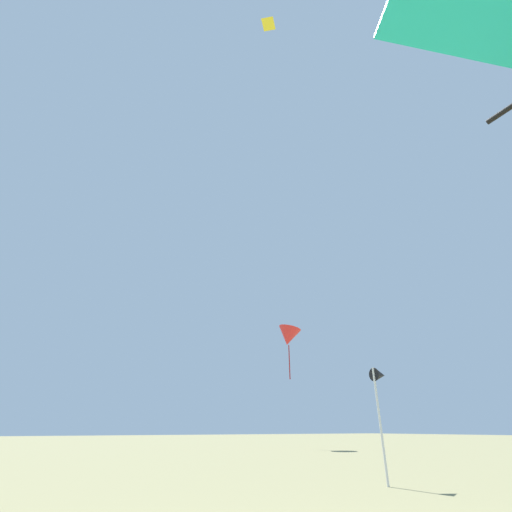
{
  "coord_description": "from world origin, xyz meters",
  "views": [
    {
      "loc": [
        -1.69,
        -0.47,
        0.86
      ],
      "look_at": [
        -0.11,
        2.31,
        2.36
      ],
      "focal_mm": 25.86,
      "sensor_mm": 36.0,
      "label": 1
    }
  ],
  "objects": [
    {
      "name": "distant_kite_red_high_right",
      "position": [
        9.89,
        16.18,
        5.46
      ],
      "size": [
        1.7,
        1.67,
        2.91
      ],
      "color": "red"
    },
    {
      "name": "marker_flag",
      "position": [
        3.81,
        4.58,
        1.64
      ],
      "size": [
        0.3,
        0.24,
        1.88
      ],
      "color": "silver",
      "rests_on": "ground"
    },
    {
      "name": "distant_kite_yellow_mid_right",
      "position": [
        4.58,
        9.25,
        18.94
      ],
      "size": [
        0.62,
        0.62,
        0.22
      ],
      "color": "yellow"
    }
  ]
}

